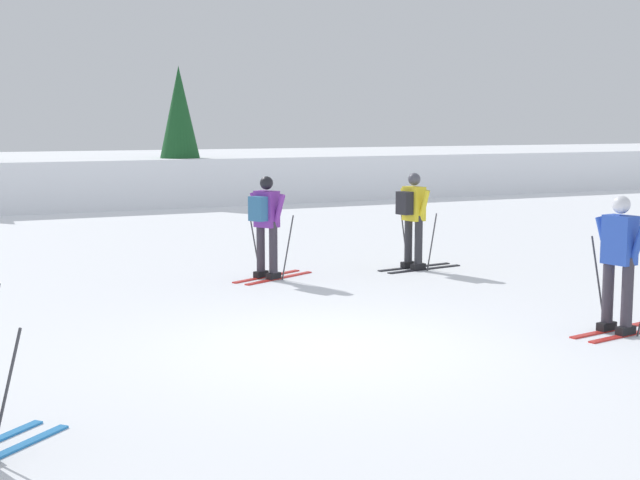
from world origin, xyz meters
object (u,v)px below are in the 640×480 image
(conifer_far_left, at_px, (179,124))
(skier_purple, at_px, (266,222))
(skier_yellow, at_px, (413,216))
(skier_blue, at_px, (619,260))

(conifer_far_left, bearing_deg, skier_purple, -100.99)
(skier_purple, bearing_deg, conifer_far_left, 79.01)
(skier_purple, relative_size, skier_yellow, 1.00)
(skier_blue, relative_size, conifer_far_left, 0.40)
(skier_purple, bearing_deg, skier_yellow, -3.86)
(skier_blue, bearing_deg, conifer_far_left, 89.32)
(skier_yellow, xyz_separation_m, skier_blue, (-0.27, -5.29, -0.04))
(skier_yellow, xyz_separation_m, conifer_far_left, (-0.04, 13.93, 1.58))
(skier_purple, height_order, conifer_far_left, conifer_far_left)
(skier_purple, height_order, skier_yellow, same)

